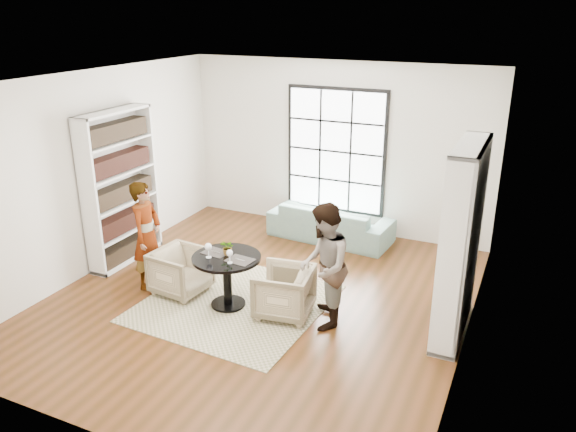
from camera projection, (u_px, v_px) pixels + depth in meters
The scene contains 16 objects.
ground at pixel (260, 299), 7.84m from camera, with size 6.00×6.00×0.00m, color #552C14.
room_shell at pixel (276, 202), 7.86m from camera, with size 6.00×6.01×6.00m.
rug at pixel (235, 303), 7.72m from camera, with size 2.34×2.34×0.01m, color tan.
pedestal_table at pixel (227, 270), 7.49m from camera, with size 0.92×0.92×0.73m.
sofa at pixel (330, 222), 9.77m from camera, with size 2.13×0.83×0.62m, color gray.
armchair_left at pixel (181, 271), 7.92m from camera, with size 0.70×0.72×0.65m, color tan.
armchair_right at pixel (284, 292), 7.34m from camera, with size 0.70×0.73×0.66m, color tan.
person_left at pixel (147, 235), 7.97m from camera, with size 0.57×0.38×1.58m, color gray.
person_right at pixel (324, 266), 6.96m from camera, with size 0.79×0.61×1.62m, color gray.
placemat_left at pixel (216, 252), 7.53m from camera, with size 0.34×0.26×0.01m, color black.
placemat_right at pixel (240, 260), 7.29m from camera, with size 0.34×0.26×0.01m, color black.
cutlery_left at pixel (216, 252), 7.52m from camera, with size 0.14×0.22×0.01m, color silver, non-canonical shape.
cutlery_right at pixel (240, 260), 7.29m from camera, with size 0.14×0.22×0.01m, color silver, non-canonical shape.
wine_glass_left at pixel (208, 247), 7.33m from camera, with size 0.09×0.09×0.21m.
wine_glass_right at pixel (230, 253), 7.18m from camera, with size 0.09×0.09×0.19m.
flower_centerpiece at pixel (228, 247), 7.42m from camera, with size 0.19×0.17×0.21m, color gray.
Camera 1 is at (3.24, -6.14, 3.84)m, focal length 35.00 mm.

